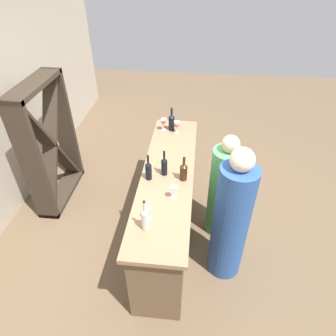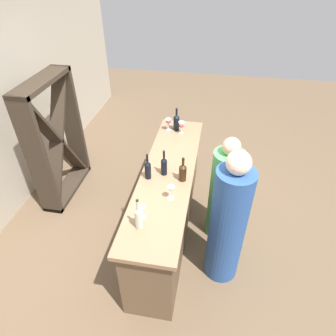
{
  "view_description": "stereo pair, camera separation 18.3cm",
  "coord_description": "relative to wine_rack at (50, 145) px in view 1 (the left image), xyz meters",
  "views": [
    {
      "loc": [
        -2.6,
        -0.28,
        3.0
      ],
      "look_at": [
        0.0,
        0.0,
        1.02
      ],
      "focal_mm": 31.51,
      "sensor_mm": 36.0,
      "label": 1
    },
    {
      "loc": [
        -2.57,
        -0.46,
        3.0
      ],
      "look_at": [
        0.0,
        0.0,
        1.02
      ],
      "focal_mm": 31.51,
      "sensor_mm": 36.0,
      "label": 2
    }
  ],
  "objects": [
    {
      "name": "wine_bottle_rightmost_near_black",
      "position": [
        0.4,
        -1.6,
        0.23
      ],
      "size": [
        0.08,
        0.08,
        0.32
      ],
      "color": "black",
      "rests_on": "bar_counter"
    },
    {
      "name": "wine_glass_near_left",
      "position": [
        -0.97,
        -1.75,
        0.21
      ],
      "size": [
        0.07,
        0.07,
        0.15
      ],
      "color": "white",
      "rests_on": "bar_counter"
    },
    {
      "name": "person_center_guest",
      "position": [
        -0.43,
        -2.31,
        -0.22
      ],
      "size": [
        0.45,
        0.45,
        1.41
      ],
      "rotation": [
        0.0,
        0.0,
        1.86
      ],
      "color": "#4CA559",
      "rests_on": "ground"
    },
    {
      "name": "wine_bottle_center_amber_brown",
      "position": [
        -0.66,
        -1.83,
        0.21
      ],
      "size": [
        0.08,
        0.08,
        0.29
      ],
      "color": "#331E0F",
      "rests_on": "bar_counter"
    },
    {
      "name": "wine_glass_far_left",
      "position": [
        0.38,
        -1.49,
        0.23
      ],
      "size": [
        0.08,
        0.08,
        0.17
      ],
      "color": "white",
      "rests_on": "bar_counter"
    },
    {
      "name": "wine_bottle_leftmost_clear_pale",
      "position": [
        -1.39,
        -1.54,
        0.23
      ],
      "size": [
        0.07,
        0.07,
        0.34
      ],
      "color": "#B7C6B2",
      "rests_on": "bar_counter"
    },
    {
      "name": "person_left_guest",
      "position": [
        -1.02,
        -2.35,
        -0.11
      ],
      "size": [
        0.47,
        0.47,
        1.63
      ],
      "rotation": [
        0.0,
        0.0,
        1.23
      ],
      "color": "#284C8C",
      "rests_on": "ground"
    },
    {
      "name": "wine_bottle_second_right_near_black",
      "position": [
        -0.59,
        -1.61,
        0.22
      ],
      "size": [
        0.07,
        0.07,
        0.31
      ],
      "color": "black",
      "rests_on": "bar_counter"
    },
    {
      "name": "wine_rack",
      "position": [
        0.0,
        0.0,
        0.0
      ],
      "size": [
        1.05,
        0.28,
        1.73
      ],
      "color": "#33281E",
      "rests_on": "ground"
    },
    {
      "name": "ground_plane",
      "position": [
        -0.54,
        -1.65,
        -0.86
      ],
      "size": [
        12.0,
        12.0,
        0.0
      ],
      "primitive_type": "plane",
      "color": "brown"
    },
    {
      "name": "wine_glass_near_right",
      "position": [
        -1.27,
        -1.54,
        0.2
      ],
      "size": [
        0.07,
        0.07,
        0.14
      ],
      "color": "white",
      "rests_on": "bar_counter"
    },
    {
      "name": "wine_glass_near_center",
      "position": [
        0.33,
        -1.67,
        0.22
      ],
      "size": [
        0.08,
        0.08,
        0.17
      ],
      "color": "white",
      "rests_on": "bar_counter"
    },
    {
      "name": "bar_counter",
      "position": [
        -0.54,
        -1.65,
        -0.37
      ],
      "size": [
        2.42,
        0.58,
        0.97
      ],
      "color": "brown",
      "rests_on": "ground"
    },
    {
      "name": "wine_bottle_second_left_near_black",
      "position": [
        -0.69,
        -1.46,
        0.22
      ],
      "size": [
        0.07,
        0.07,
        0.31
      ],
      "color": "black",
      "rests_on": "bar_counter"
    }
  ]
}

